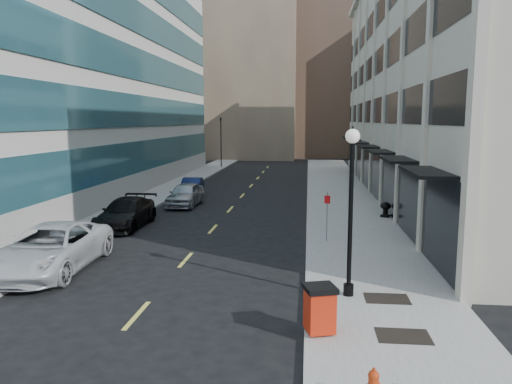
% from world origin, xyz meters
% --- Properties ---
extents(ground, '(160.00, 160.00, 0.00)m').
position_xyz_m(ground, '(0.00, 0.00, 0.00)').
color(ground, black).
rests_on(ground, ground).
extents(sidewalk_right, '(5.00, 80.00, 0.15)m').
position_xyz_m(sidewalk_right, '(7.50, 20.00, 0.07)').
color(sidewalk_right, gray).
rests_on(sidewalk_right, ground).
extents(sidewalk_left, '(3.00, 80.00, 0.15)m').
position_xyz_m(sidewalk_left, '(-6.50, 20.00, 0.07)').
color(sidewalk_left, gray).
rests_on(sidewalk_left, ground).
extents(building_right, '(15.30, 46.50, 18.25)m').
position_xyz_m(building_right, '(16.94, 26.99, 8.99)').
color(building_right, '#AFA994').
rests_on(building_right, ground).
extents(building_left, '(16.14, 46.00, 20.00)m').
position_xyz_m(building_left, '(-15.95, 27.00, 9.99)').
color(building_left, beige).
rests_on(building_left, ground).
extents(skyline_tan_near, '(14.00, 18.00, 28.00)m').
position_xyz_m(skyline_tan_near, '(-4.00, 68.00, 14.00)').
color(skyline_tan_near, '#8B795B').
rests_on(skyline_tan_near, ground).
extents(skyline_brown, '(12.00, 16.00, 34.00)m').
position_xyz_m(skyline_brown, '(8.00, 72.00, 17.00)').
color(skyline_brown, brown).
rests_on(skyline_brown, ground).
extents(skyline_tan_far, '(12.00, 14.00, 22.00)m').
position_xyz_m(skyline_tan_far, '(-14.00, 78.00, 11.00)').
color(skyline_tan_far, '#8B795B').
rests_on(skyline_tan_far, ground).
extents(skyline_stone, '(10.00, 14.00, 20.00)m').
position_xyz_m(skyline_stone, '(18.00, 66.00, 10.00)').
color(skyline_stone, '#AFA994').
rests_on(skyline_stone, ground).
extents(grate_mid, '(1.40, 1.00, 0.01)m').
position_xyz_m(grate_mid, '(7.60, 1.00, 0.15)').
color(grate_mid, black).
rests_on(grate_mid, sidewalk_right).
extents(grate_far, '(1.40, 1.00, 0.01)m').
position_xyz_m(grate_far, '(7.60, 3.80, 0.15)').
color(grate_far, black).
rests_on(grate_far, sidewalk_right).
extents(road_centerline, '(0.15, 68.20, 0.01)m').
position_xyz_m(road_centerline, '(0.00, 17.00, 0.01)').
color(road_centerline, '#D8CC4C').
rests_on(road_centerline, ground).
extents(traffic_signal, '(0.66, 0.66, 6.98)m').
position_xyz_m(traffic_signal, '(-5.50, 48.00, 5.72)').
color(traffic_signal, black).
rests_on(traffic_signal, ground).
extents(car_white_van, '(3.16, 6.49, 1.78)m').
position_xyz_m(car_white_van, '(-4.80, 6.00, 0.89)').
color(car_white_van, silver).
rests_on(car_white_van, ground).
extents(car_black_pickup, '(2.23, 5.39, 1.56)m').
position_xyz_m(car_black_pickup, '(-4.80, 14.00, 0.78)').
color(car_black_pickup, black).
rests_on(car_black_pickup, ground).
extents(car_silver_sedan, '(2.02, 4.70, 1.58)m').
position_xyz_m(car_silver_sedan, '(-3.23, 21.00, 0.79)').
color(car_silver_sedan, '#A0A4A9').
rests_on(car_silver_sedan, ground).
extents(car_blue_sedan, '(1.75, 4.19, 1.35)m').
position_xyz_m(car_blue_sedan, '(-3.91, 25.72, 0.67)').
color(car_blue_sedan, '#121D46').
rests_on(car_blue_sedan, ground).
extents(trash_bin, '(0.99, 1.00, 1.30)m').
position_xyz_m(trash_bin, '(5.40, 1.00, 0.85)').
color(trash_bin, red).
rests_on(trash_bin, sidewalk_right).
extents(lamppost, '(0.46, 0.46, 5.50)m').
position_xyz_m(lamppost, '(6.40, 4.00, 3.38)').
color(lamppost, black).
rests_on(lamppost, sidewalk_right).
extents(sign_post, '(0.27, 0.08, 2.32)m').
position_xyz_m(sign_post, '(5.95, 11.32, 1.65)').
color(sign_post, slate).
rests_on(sign_post, sidewalk_right).
extents(urn_planter, '(0.63, 0.63, 0.88)m').
position_xyz_m(urn_planter, '(9.60, 17.66, 0.68)').
color(urn_planter, black).
rests_on(urn_planter, sidewalk_right).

